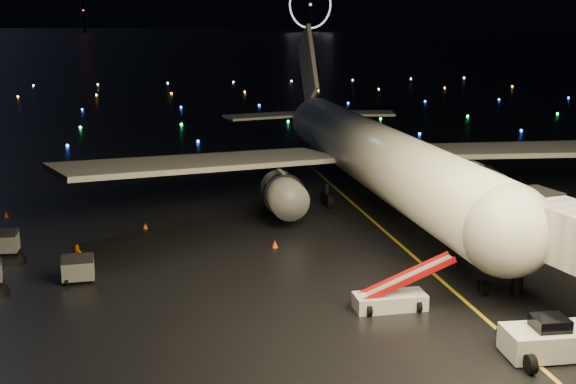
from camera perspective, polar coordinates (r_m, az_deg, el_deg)
The scene contains 15 objects.
ground at distance 334.40m, azimuth -10.53°, elevation 10.69°, with size 2000.00×2000.00×0.00m, color black.
lane_centre at distance 54.75m, azimuth 8.60°, elevation -3.90°, with size 0.25×80.00×0.02m, color gold.
airliner at distance 65.25m, azimuth 6.12°, elevation 5.99°, with size 54.72×51.99×15.50m, color silver, non-canonical shape.
pushback_tug at distance 38.56m, azimuth 19.91°, elevation -10.70°, with size 4.38×2.29×2.08m, color silver.
belt_loader at distance 42.07m, azimuth 8.09°, elevation -7.27°, with size 6.07×1.65×2.94m, color silver, non-canonical shape.
crew_c at distance 50.27m, azimuth -16.30°, elevation -4.92°, with size 1.00×0.42×1.71m, color orange.
safety_cone_0 at distance 52.81m, azimuth -1.05°, elevation -4.11°, with size 0.48×0.48×0.55m, color #F65210.
safety_cone_1 at distance 62.38m, azimuth -1.28°, elevation -1.31°, with size 0.47×0.47×0.54m, color #F65210.
safety_cone_2 at distance 58.55m, azimuth -11.21°, elevation -2.63°, with size 0.40×0.40×0.45m, color #F65210.
safety_cone_3 at distance 65.10m, azimuth -21.38°, elevation -1.65°, with size 0.42×0.42×0.48m, color #F65210.
ferris_wheel at distance 774.31m, azimuth 1.78°, elevation 14.44°, with size 50.00×4.00×52.00m, color black, non-canonical shape.
radio_mast at distance 775.95m, azimuth -15.91°, elevation 14.38°, with size 1.80×1.80×64.00m, color black.
taxiway_lights at distance 141.01m, azimuth -8.89°, elevation 6.95°, with size 164.00×92.00×0.36m, color black, non-canonical shape.
baggage_cart_1 at distance 47.93m, azimuth -16.26°, elevation -5.85°, with size 1.97×1.38×1.68m, color gray.
baggage_cart_2 at distance 55.09m, azimuth -21.57°, elevation -3.72°, with size 1.98×1.39×1.69m, color gray.
Camera 1 is at (-6.22, -33.93, 16.46)m, focal length 45.00 mm.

